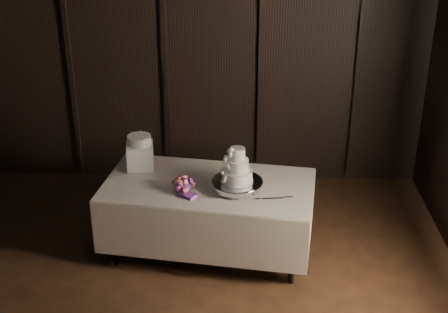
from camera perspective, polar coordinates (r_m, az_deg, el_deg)
room at (r=4.07m, az=-11.53°, el=-5.32°), size 6.08×7.08×3.08m
display_table at (r=6.12m, az=-1.41°, el=-5.34°), size 2.12×1.31×0.76m
cake_stand at (r=5.82m, az=1.21°, el=-2.65°), size 0.60×0.60×0.09m
wedding_cake at (r=5.73m, az=0.97°, el=-1.14°), size 0.33×0.28×0.34m
bouquet at (r=5.82m, az=-3.80°, el=-2.57°), size 0.44×0.47×0.18m
box_pedestal at (r=6.27m, az=-7.66°, el=0.06°), size 0.30×0.30×0.25m
small_cake at (r=6.20m, az=-7.75°, el=1.49°), size 0.27×0.27×0.09m
cake_knife at (r=5.69m, az=4.04°, el=-3.86°), size 0.37×0.06×0.01m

